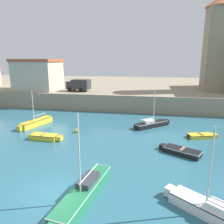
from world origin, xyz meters
TOP-DOWN VIEW (x-y plane):
  - ground_plane at (0.00, 0.00)m, footprint 200.00×200.00m
  - quay_seawall at (0.00, 43.34)m, footprint 120.00×40.00m
  - sailboat_black_0 at (6.18, 16.26)m, footprint 4.73×4.32m
  - dinghy_black_1 at (9.02, 8.12)m, footprint 3.98×2.79m
  - sailboat_green_2 at (2.06, -0.26)m, footprint 2.25×7.06m
  - sailboat_yellow_3 at (-9.27, 13.95)m, footprint 2.51×5.61m
  - dinghy_yellow_4 at (11.90, 13.18)m, footprint 3.60×2.05m
  - dinghy_yellow_6 at (-5.53, 9.34)m, footprint 3.94×1.50m
  - sailboat_white_7 at (9.68, -0.43)m, footprint 4.97×4.03m
  - mooring_buoy at (-2.85, 12.18)m, footprint 0.51×0.51m
  - harbor_shed_near_wharf at (-16.00, 27.69)m, footprint 8.03×7.25m
  - truck_on_quay at (-7.61, 27.13)m, footprint 4.49×2.54m

SIDE VIEW (x-z plane):
  - ground_plane at x=0.00m, z-range 0.00..0.00m
  - dinghy_yellow_4 at x=11.90m, z-range -0.02..0.48m
  - mooring_buoy at x=-2.85m, z-range 0.00..0.51m
  - dinghy_black_1 at x=9.02m, z-range -0.01..0.59m
  - dinghy_yellow_6 at x=-5.53m, z-range -0.01..0.64m
  - sailboat_black_0 at x=6.18m, z-range -2.08..2.95m
  - sailboat_white_7 at x=9.68m, z-range -2.24..3.12m
  - sailboat_yellow_3 at x=-9.27m, z-range -1.95..2.84m
  - sailboat_green_2 at x=2.06m, z-range -2.39..3.40m
  - quay_seawall at x=0.00m, z-range 0.00..2.90m
  - truck_on_quay at x=-7.61m, z-range 3.02..5.22m
  - harbor_shed_near_wharf at x=-16.00m, z-range 2.93..8.85m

